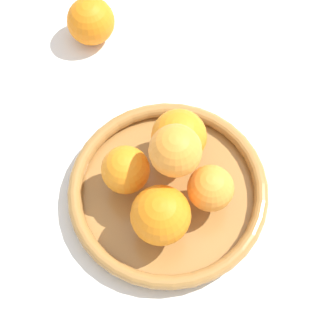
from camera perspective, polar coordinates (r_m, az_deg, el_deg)
ground_plane at (r=0.83m, az=0.00°, el=-2.89°), size 4.00×4.00×0.00m
fruit_bowl at (r=0.81m, az=0.00°, el=-2.43°), size 0.29×0.29×0.03m
orange_pile at (r=0.75m, az=0.13°, el=-0.47°), size 0.19×0.17×0.13m
stray_orange at (r=0.95m, az=-7.85°, el=14.56°), size 0.08×0.08×0.08m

